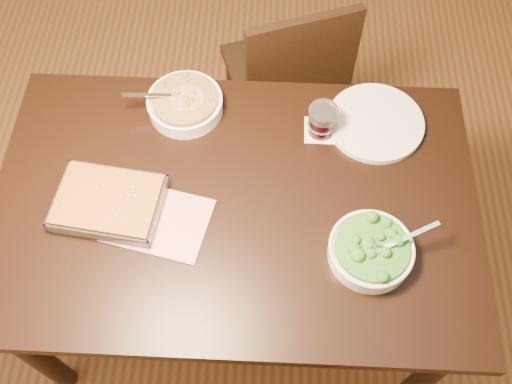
{
  "coord_description": "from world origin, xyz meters",
  "views": [
    {
      "loc": [
        0.1,
        -0.79,
        2.18
      ],
      "look_at": [
        0.06,
        0.0,
        0.8
      ],
      "focal_mm": 40.0,
      "sensor_mm": 36.0,
      "label": 1
    }
  ],
  "objects_px": {
    "baking_dish": "(109,203)",
    "chair_far": "(289,76)",
    "table": "(235,216)",
    "dinner_plate": "(375,122)",
    "stew_bowl": "(185,103)",
    "wine_tumbler": "(322,120)",
    "broccoli_bowl": "(371,250)"
  },
  "relations": [
    {
      "from": "broccoli_bowl",
      "to": "wine_tumbler",
      "type": "distance_m",
      "value": 0.43
    },
    {
      "from": "baking_dish",
      "to": "chair_far",
      "type": "distance_m",
      "value": 0.95
    },
    {
      "from": "baking_dish",
      "to": "chair_far",
      "type": "xyz_separation_m",
      "value": [
        0.51,
        0.75,
        -0.29
      ]
    },
    {
      "from": "broccoli_bowl",
      "to": "chair_far",
      "type": "bearing_deg",
      "value": 104.26
    },
    {
      "from": "stew_bowl",
      "to": "wine_tumbler",
      "type": "relative_size",
      "value": 2.62
    },
    {
      "from": "chair_far",
      "to": "dinner_plate",
      "type": "bearing_deg",
      "value": 102.12
    },
    {
      "from": "table",
      "to": "dinner_plate",
      "type": "relative_size",
      "value": 4.69
    },
    {
      "from": "stew_bowl",
      "to": "broccoli_bowl",
      "type": "distance_m",
      "value": 0.73
    },
    {
      "from": "chair_far",
      "to": "broccoli_bowl",
      "type": "bearing_deg",
      "value": 84.5
    },
    {
      "from": "broccoli_bowl",
      "to": "dinner_plate",
      "type": "xyz_separation_m",
      "value": [
        0.04,
        0.44,
        -0.02
      ]
    },
    {
      "from": "table",
      "to": "chair_far",
      "type": "distance_m",
      "value": 0.75
    },
    {
      "from": "stew_bowl",
      "to": "dinner_plate",
      "type": "distance_m",
      "value": 0.59
    },
    {
      "from": "wine_tumbler",
      "to": "baking_dish",
      "type": "bearing_deg",
      "value": -153.68
    },
    {
      "from": "baking_dish",
      "to": "wine_tumbler",
      "type": "xyz_separation_m",
      "value": [
        0.6,
        0.3,
        0.03
      ]
    },
    {
      "from": "table",
      "to": "broccoli_bowl",
      "type": "bearing_deg",
      "value": -21.68
    },
    {
      "from": "baking_dish",
      "to": "dinner_plate",
      "type": "bearing_deg",
      "value": 30.44
    },
    {
      "from": "broccoli_bowl",
      "to": "baking_dish",
      "type": "height_order",
      "value": "broccoli_bowl"
    },
    {
      "from": "table",
      "to": "wine_tumbler",
      "type": "relative_size",
      "value": 14.1
    },
    {
      "from": "dinner_plate",
      "to": "chair_far",
      "type": "xyz_separation_m",
      "value": [
        -0.26,
        0.42,
        -0.27
      ]
    },
    {
      "from": "baking_dish",
      "to": "stew_bowl",
      "type": "bearing_deg",
      "value": 71.11
    },
    {
      "from": "broccoli_bowl",
      "to": "chair_far",
      "type": "distance_m",
      "value": 0.94
    },
    {
      "from": "dinner_plate",
      "to": "chair_far",
      "type": "distance_m",
      "value": 0.56
    },
    {
      "from": "table",
      "to": "baking_dish",
      "type": "bearing_deg",
      "value": -174.03
    },
    {
      "from": "baking_dish",
      "to": "table",
      "type": "bearing_deg",
      "value": 13.27
    },
    {
      "from": "stew_bowl",
      "to": "broccoli_bowl",
      "type": "height_order",
      "value": "same"
    },
    {
      "from": "stew_bowl",
      "to": "table",
      "type": "bearing_deg",
      "value": -61.85
    },
    {
      "from": "table",
      "to": "baking_dish",
      "type": "distance_m",
      "value": 0.37
    },
    {
      "from": "baking_dish",
      "to": "dinner_plate",
      "type": "xyz_separation_m",
      "value": [
        0.77,
        0.33,
        -0.02
      ]
    },
    {
      "from": "stew_bowl",
      "to": "baking_dish",
      "type": "height_order",
      "value": "stew_bowl"
    },
    {
      "from": "wine_tumbler",
      "to": "chair_far",
      "type": "distance_m",
      "value": 0.56
    },
    {
      "from": "stew_bowl",
      "to": "wine_tumbler",
      "type": "height_order",
      "value": "wine_tumbler"
    },
    {
      "from": "wine_tumbler",
      "to": "dinner_plate",
      "type": "bearing_deg",
      "value": 10.61
    }
  ]
}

